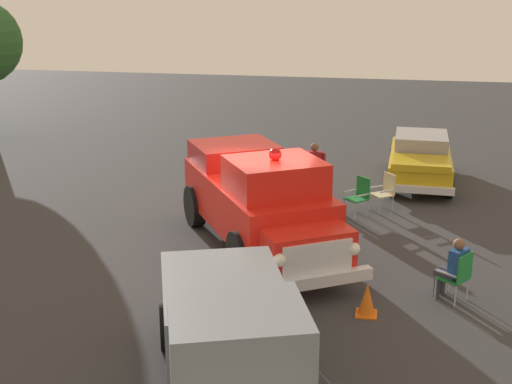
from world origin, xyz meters
The scene contains 10 objects.
ground_plane centered at (0.00, 0.00, 0.00)m, with size 60.00×60.00×0.00m, color #333335.
vintage_fire_truck centered at (-0.27, 0.03, 1.20)m, with size 6.20×4.99×2.59m.
classic_hot_rod centered at (-6.51, 3.84, 0.75)m, with size 4.41×2.01×1.46m.
parked_pickup centered at (5.75, 0.78, 0.99)m, with size 5.13×3.33×1.90m.
lawn_chair_near_truck centered at (1.77, 4.33, 0.59)m, with size 0.68×0.69×1.02m.
lawn_chair_by_car centered at (-3.58, 2.85, 0.59)m, with size 0.69×0.69×1.02m.
lawn_chair_spare centered at (-3.07, 2.19, 0.59)m, with size 0.69×0.69×1.02m.
spectator_seated centered at (1.70, 4.22, 0.70)m, with size 0.61×0.65×1.29m.
spectator_standing centered at (-4.04, 0.86, 0.96)m, with size 0.28×0.64×1.68m.
traffic_cone centered at (2.68, 2.63, 0.31)m, with size 0.40×0.40×0.64m.
Camera 1 is at (14.32, 2.85, 5.95)m, focal length 47.80 mm.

